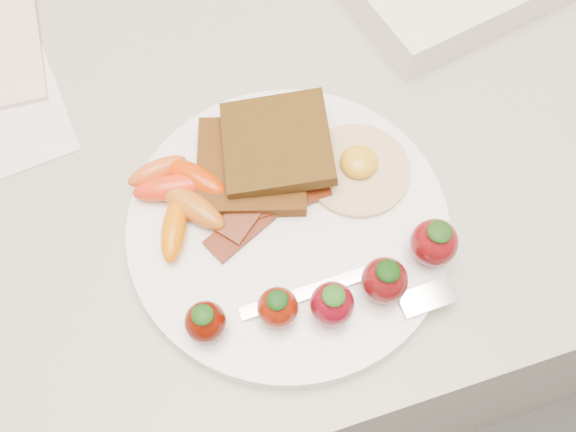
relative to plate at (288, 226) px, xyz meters
name	(u,v)px	position (x,y,z in m)	size (l,w,h in m)	color
counter	(260,276)	(0.00, 0.13, -0.46)	(2.00, 0.60, 0.90)	gray
plate	(288,226)	(0.00, 0.00, 0.00)	(0.27, 0.27, 0.02)	white
toast_lower	(251,166)	(-0.01, 0.06, 0.02)	(0.09, 0.09, 0.01)	black
toast_upper	(277,143)	(0.01, 0.06, 0.03)	(0.09, 0.09, 0.01)	black
fried_egg	(358,168)	(0.07, 0.03, 0.01)	(0.12, 0.12, 0.02)	beige
bacon_strips	(263,203)	(-0.02, 0.02, 0.01)	(0.12, 0.09, 0.01)	#4E0E03
baby_carrots	(179,194)	(-0.08, 0.05, 0.02)	(0.09, 0.10, 0.02)	red
strawberries	(344,285)	(0.02, -0.07, 0.03)	(0.22, 0.06, 0.05)	#4C0A01
fork	(362,295)	(0.04, -0.08, 0.01)	(0.17, 0.05, 0.00)	silver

